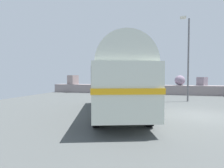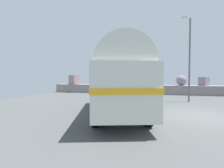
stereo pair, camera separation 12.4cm
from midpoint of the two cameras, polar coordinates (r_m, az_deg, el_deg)
ground at (r=10.62m, az=25.98°, el=-9.26°), size 32.00×26.00×0.02m
breakwater at (r=22.15m, az=20.05°, el=-1.33°), size 31.36×2.30×2.39m
vintage_coach at (r=9.83m, az=1.40°, el=2.04°), size 4.88×8.91×3.70m
lamp_post at (r=16.03m, az=23.29°, el=8.57°), size 0.85×0.88×6.97m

